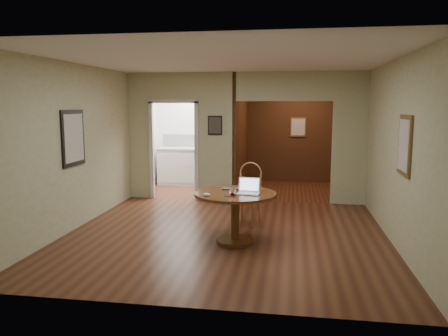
% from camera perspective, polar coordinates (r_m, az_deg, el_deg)
% --- Properties ---
extents(floor, '(5.00, 5.00, 0.00)m').
position_cam_1_polar(floor, '(6.93, 0.16, -8.77)').
color(floor, '#411E12').
rests_on(floor, ground).
extents(room_shell, '(5.20, 7.50, 5.00)m').
position_cam_1_polar(room_shell, '(9.79, 0.22, 3.93)').
color(room_shell, white).
rests_on(room_shell, ground).
extents(dining_table, '(1.21, 1.21, 0.76)m').
position_cam_1_polar(dining_table, '(6.45, 1.47, -4.93)').
color(dining_table, brown).
rests_on(dining_table, ground).
extents(chair, '(0.55, 0.55, 1.06)m').
position_cam_1_polar(chair, '(7.44, 3.22, -2.90)').
color(chair, '#905F33').
rests_on(chair, ground).
extents(open_laptop, '(0.33, 0.30, 0.22)m').
position_cam_1_polar(open_laptop, '(6.35, 3.24, -2.77)').
color(open_laptop, white).
rests_on(open_laptop, dining_table).
extents(closed_laptop, '(0.39, 0.28, 0.03)m').
position_cam_1_polar(closed_laptop, '(6.58, 1.29, -2.79)').
color(closed_laptop, '#AEAEB3').
rests_on(closed_laptop, dining_table).
extents(mouse, '(0.12, 0.07, 0.05)m').
position_cam_1_polar(mouse, '(6.15, -2.28, -3.49)').
color(mouse, white).
rests_on(mouse, dining_table).
extents(wine_glass, '(0.10, 0.10, 0.11)m').
position_cam_1_polar(wine_glass, '(6.17, 1.16, -3.16)').
color(wine_glass, white).
rests_on(wine_glass, dining_table).
extents(pen, '(0.12, 0.06, 0.01)m').
position_cam_1_polar(pen, '(6.13, 0.61, -3.71)').
color(pen, '#0B0C51').
rests_on(pen, dining_table).
extents(kitchen_cabinet, '(2.06, 0.60, 0.94)m').
position_cam_1_polar(kitchen_cabinet, '(11.12, -3.42, 0.22)').
color(kitchen_cabinet, silver).
rests_on(kitchen_cabinet, ground).
extents(grocery_bag, '(0.29, 0.25, 0.28)m').
position_cam_1_polar(grocery_bag, '(11.00, -2.24, 3.32)').
color(grocery_bag, '#C9AE93').
rests_on(grocery_bag, kitchen_cabinet).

